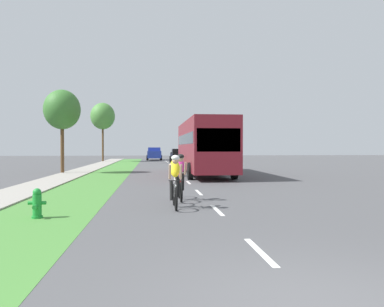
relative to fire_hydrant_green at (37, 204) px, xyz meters
The scene contains 12 objects.
ground_plane 14.74m from the fire_hydrant_green, 71.15° to the left, with size 120.00×120.00×0.00m, color #4C4C4F.
grass_verge 13.95m from the fire_hydrant_green, 90.00° to the left, with size 2.81×70.00×0.01m, color #478438.
sidewalk_concrete 14.15m from the fire_hydrant_green, 99.71° to the left, with size 1.96×70.00×0.10m, color #9E998E.
lane_markings_center 18.57m from the fire_hydrant_green, 75.14° to the left, with size 0.12×53.49×0.01m.
fire_hydrant_green is the anchor object (origin of this frame).
cyclist_lead 3.81m from the fire_hydrant_green, 18.75° to the left, with size 0.42×1.72×1.58m.
cyclist_trailing 4.82m from the fire_hydrant_green, 36.66° to the left, with size 0.42×1.72×1.58m.
bus_maroon 16.14m from the fire_hydrant_green, 67.02° to the left, with size 2.78×11.60×3.48m.
pickup_black 34.51m from the fire_hydrant_green, 79.82° to the left, with size 2.22×5.10×1.64m.
suv_blue 44.15m from the fire_hydrant_green, 85.83° to the left, with size 2.15×4.70×1.79m.
street_tree_near 17.91m from the fire_hydrant_green, 100.88° to the left, with size 2.50×2.50×5.80m.
street_tree_far 39.36m from the fire_hydrant_green, 94.84° to the left, with size 3.04×3.04×7.42m.
Camera 1 is at (-1.85, -3.90, 1.80)m, focal length 35.48 mm.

